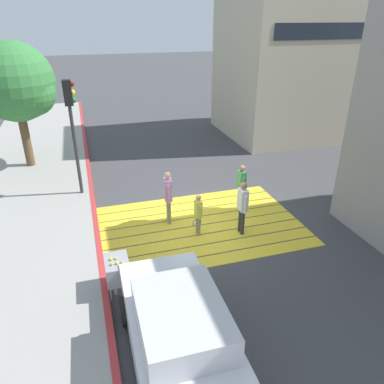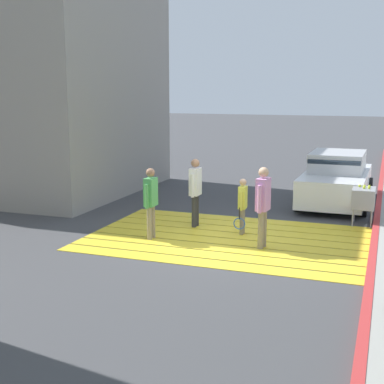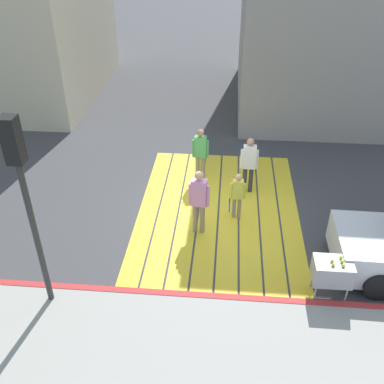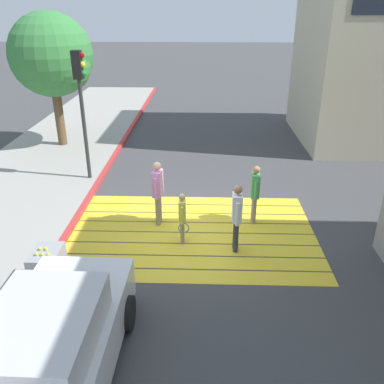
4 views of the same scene
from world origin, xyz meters
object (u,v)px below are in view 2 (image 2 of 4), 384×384
at_px(car_parked_near_curb, 336,180).
at_px(pedestrian_child_with_racket, 243,203).
at_px(pedestrian_adult_trailing, 263,201).
at_px(pedestrian_adult_side, 151,198).
at_px(pedestrian_adult_lead, 195,188).
at_px(tennis_ball_cart, 364,198).

xyz_separation_m(car_parked_near_curb, pedestrian_child_with_racket, (1.76, 4.38, 0.03)).
xyz_separation_m(pedestrian_adult_trailing, pedestrian_adult_side, (2.59, 0.15, -0.08)).
height_order(car_parked_near_curb, pedestrian_adult_trailing, pedestrian_adult_trailing).
distance_m(car_parked_near_curb, pedestrian_adult_lead, 5.10).
bearing_deg(car_parked_near_curb, pedestrian_adult_trailing, 78.69).
distance_m(tennis_ball_cart, pedestrian_adult_side, 5.50).
relative_size(car_parked_near_curb, tennis_ball_cart, 4.25).
height_order(car_parked_near_curb, tennis_ball_cart, car_parked_near_curb).
bearing_deg(pedestrian_adult_lead, car_parked_near_curb, -127.06).
height_order(pedestrian_adult_side, pedestrian_child_with_racket, pedestrian_adult_side).
distance_m(pedestrian_adult_lead, pedestrian_adult_trailing, 2.37).
relative_size(car_parked_near_curb, pedestrian_child_with_racket, 3.19).
bearing_deg(pedestrian_child_with_racket, pedestrian_adult_side, 30.19).
bearing_deg(pedestrian_adult_trailing, car_parked_near_curb, -101.31).
bearing_deg(pedestrian_adult_side, pedestrian_adult_lead, -112.43).
distance_m(car_parked_near_curb, pedestrian_adult_side, 6.59).
distance_m(tennis_ball_cart, pedestrian_adult_lead, 4.31).
xyz_separation_m(tennis_ball_cart, pedestrian_child_with_racket, (2.66, 1.98, 0.07)).
bearing_deg(pedestrian_adult_trailing, tennis_ball_cart, -123.87).
bearing_deg(pedestrian_adult_side, car_parked_near_curb, -123.69).
relative_size(car_parked_near_curb, pedestrian_adult_lead, 2.50).
bearing_deg(pedestrian_child_with_racket, pedestrian_adult_trailing, 126.27).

